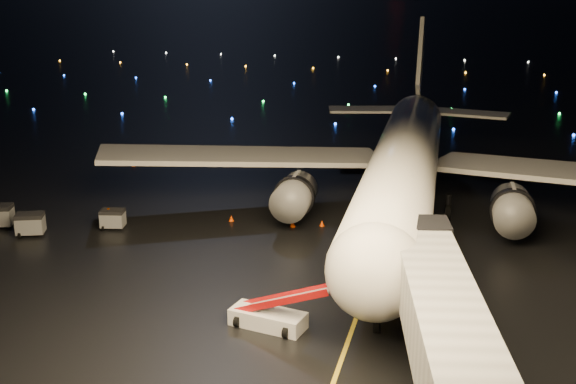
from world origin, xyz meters
name	(u,v)px	position (x,y,z in m)	size (l,w,h in m)	color
ground	(433,24)	(0.00, 300.00, 0.00)	(2000.00, 2000.00, 0.00)	black
lane_centre	(380,251)	(12.00, 15.00, 0.01)	(0.25, 80.00, 0.02)	gold
airliner	(407,123)	(12.73, 25.70, 7.70)	(54.35, 51.64, 15.40)	white
belt_loader	(268,302)	(7.16, 1.26, 1.57)	(6.47, 1.77, 3.14)	silver
crew_c	(109,218)	(-10.07, 14.93, 0.83)	(0.98, 0.41, 1.67)	#FF7900
safety_cone_0	(293,224)	(4.36, 18.77, 0.27)	(0.47, 0.47, 0.54)	#F74100
safety_cone_1	(322,223)	(6.66, 19.53, 0.24)	(0.42, 0.42, 0.48)	#F74100
safety_cone_2	(231,218)	(-0.97, 18.92, 0.26)	(0.45, 0.45, 0.51)	#F74100
safety_cone_3	(134,164)	(-16.96, 33.67, 0.26)	(0.46, 0.46, 0.52)	#F74100
taxiway_lights	(377,82)	(0.00, 106.00, 0.18)	(164.00, 92.00, 0.36)	black
baggage_cart_0	(113,219)	(-9.70, 14.84, 0.79)	(1.86, 1.30, 1.58)	gray
baggage_cart_2	(30,224)	(-15.26, 11.79, 0.89)	(2.10, 1.47, 1.78)	gray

